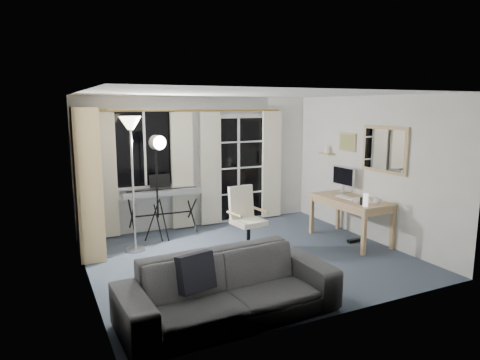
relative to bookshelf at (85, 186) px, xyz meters
name	(u,v)px	position (x,y,z in m)	size (l,w,h in m)	color
floor	(249,258)	(2.13, -1.24, -1.06)	(4.50, 4.00, 0.02)	#36414E
window	(144,149)	(1.08, 0.73, 0.45)	(1.20, 0.08, 1.40)	white
french_door	(238,169)	(2.88, 0.73, -0.02)	(1.32, 0.09, 2.11)	white
curtains	(196,169)	(1.99, 0.64, 0.04)	(3.60, 0.07, 2.13)	gold
bookshelf	(85,186)	(0.00, 0.00, 0.00)	(0.40, 1.04, 2.21)	tan
torchiere_lamp	(131,144)	(0.67, -0.19, 0.62)	(0.41, 0.41, 2.08)	#B2B2B7
keyboard_piano	(162,193)	(1.29, 0.45, -0.30)	(1.37, 0.69, 0.99)	black
studio_light	(158,155)	(1.14, 0.06, 0.40)	(0.39, 0.40, 1.81)	black
office_chair	(244,213)	(2.22, -0.90, -0.46)	(0.69, 0.70, 1.01)	black
desk	(351,204)	(4.01, -1.25, -0.41)	(0.73, 1.38, 0.73)	#A38754
monitor	(343,177)	(4.21, -0.80, -0.05)	(0.18, 0.52, 0.46)	silver
desk_clutter	(357,211)	(3.95, -1.48, -0.48)	(0.41, 0.83, 0.92)	white
mug	(377,200)	(4.11, -1.75, -0.26)	(0.12, 0.09, 0.12)	silver
wall_mirror	(385,150)	(4.35, -1.59, 0.50)	(0.04, 0.94, 0.74)	tan
framed_print	(348,142)	(4.36, -0.69, 0.55)	(0.03, 0.42, 0.32)	tan
wall_shelf	(327,150)	(4.29, -0.19, 0.36)	(0.16, 0.30, 0.18)	tan
sofa	(229,277)	(1.11, -2.79, -0.59)	(2.36, 0.79, 0.91)	#28272A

